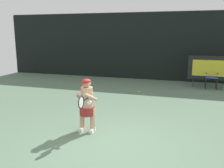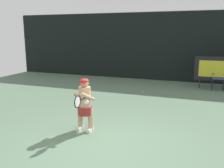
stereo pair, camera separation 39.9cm
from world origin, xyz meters
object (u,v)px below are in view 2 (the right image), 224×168
(umpire_chair, at_px, (218,76))
(tennis_player, at_px, (85,103))
(scoreboard, at_px, (220,69))
(tennis_ball_loose, at_px, (143,92))
(tennis_racket, at_px, (78,102))

(umpire_chair, height_order, tennis_player, tennis_player)
(scoreboard, height_order, tennis_ball_loose, scoreboard)
(scoreboard, distance_m, tennis_ball_loose, 3.73)
(scoreboard, relative_size, tennis_player, 1.56)
(umpire_chair, bearing_deg, tennis_player, -119.16)
(tennis_player, height_order, tennis_ball_loose, tennis_player)
(tennis_player, relative_size, tennis_ball_loose, 20.70)
(tennis_ball_loose, bearing_deg, umpire_chair, 29.92)
(tennis_racket, distance_m, tennis_ball_loose, 5.26)
(tennis_ball_loose, bearing_deg, tennis_racket, -94.41)
(scoreboard, distance_m, umpire_chair, 0.35)
(umpire_chair, xyz_separation_m, tennis_player, (-3.56, -6.37, 0.13))
(scoreboard, xyz_separation_m, tennis_ball_loose, (-3.10, -1.87, -0.91))
(tennis_player, bearing_deg, scoreboard, 61.01)
(tennis_racket, bearing_deg, tennis_ball_loose, 67.21)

